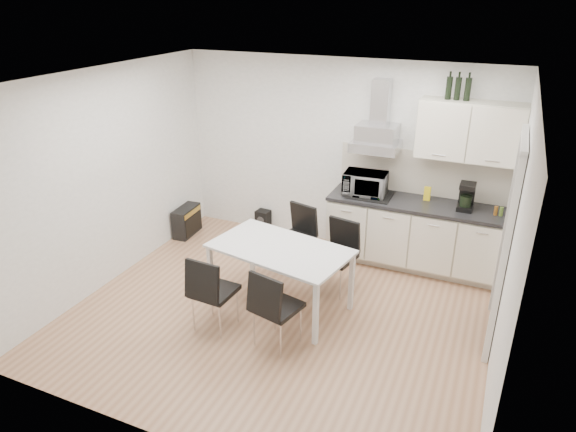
% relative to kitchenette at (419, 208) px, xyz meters
% --- Properties ---
extents(ground, '(4.50, 4.50, 0.00)m').
position_rel_kitchenette_xyz_m(ground, '(-1.18, -1.73, -0.83)').
color(ground, tan).
rests_on(ground, ground).
extents(wall_back, '(4.50, 0.10, 2.60)m').
position_rel_kitchenette_xyz_m(wall_back, '(-1.18, 0.27, 0.47)').
color(wall_back, white).
rests_on(wall_back, ground).
extents(wall_front, '(4.50, 0.10, 2.60)m').
position_rel_kitchenette_xyz_m(wall_front, '(-1.18, -3.73, 0.47)').
color(wall_front, white).
rests_on(wall_front, ground).
extents(wall_left, '(0.10, 4.00, 2.60)m').
position_rel_kitchenette_xyz_m(wall_left, '(-3.43, -1.73, 0.47)').
color(wall_left, white).
rests_on(wall_left, ground).
extents(wall_right, '(0.10, 4.00, 2.60)m').
position_rel_kitchenette_xyz_m(wall_right, '(1.07, -1.73, 0.47)').
color(wall_right, white).
rests_on(wall_right, ground).
extents(ceiling, '(4.50, 4.50, 0.00)m').
position_rel_kitchenette_xyz_m(ceiling, '(-1.18, -1.73, 1.77)').
color(ceiling, white).
rests_on(ceiling, wall_back).
extents(doorway, '(0.08, 1.04, 2.10)m').
position_rel_kitchenette_xyz_m(doorway, '(1.03, -1.18, 0.22)').
color(doorway, white).
rests_on(doorway, ground).
extents(kitchenette, '(2.22, 0.64, 2.52)m').
position_rel_kitchenette_xyz_m(kitchenette, '(0.00, 0.00, 0.00)').
color(kitchenette, beige).
rests_on(kitchenette, ground).
extents(dining_table, '(1.66, 1.14, 0.75)m').
position_rel_kitchenette_xyz_m(dining_table, '(-1.24, -1.58, -0.15)').
color(dining_table, white).
rests_on(dining_table, ground).
extents(chair_far_left, '(0.55, 0.60, 0.88)m').
position_rel_kitchenette_xyz_m(chair_far_left, '(-1.40, -0.77, -0.39)').
color(chair_far_left, black).
rests_on(chair_far_left, ground).
extents(chair_far_right, '(0.53, 0.58, 0.88)m').
position_rel_kitchenette_xyz_m(chair_far_right, '(-0.77, -1.01, -0.39)').
color(chair_far_right, black).
rests_on(chair_far_right, ground).
extents(chair_near_left, '(0.47, 0.52, 0.88)m').
position_rel_kitchenette_xyz_m(chair_near_left, '(-1.70, -2.24, -0.39)').
color(chair_near_left, black).
rests_on(chair_near_left, ground).
extents(chair_near_right, '(0.54, 0.59, 0.88)m').
position_rel_kitchenette_xyz_m(chair_near_right, '(-0.97, -2.24, -0.39)').
color(chair_near_right, black).
rests_on(chair_near_right, ground).
extents(guitar_amp, '(0.26, 0.53, 0.43)m').
position_rel_kitchenette_xyz_m(guitar_amp, '(-3.30, -0.40, -0.62)').
color(guitar_amp, black).
rests_on(guitar_amp, ground).
extents(floor_speaker, '(0.21, 0.19, 0.33)m').
position_rel_kitchenette_xyz_m(floor_speaker, '(-2.31, 0.17, -0.67)').
color(floor_speaker, black).
rests_on(floor_speaker, ground).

